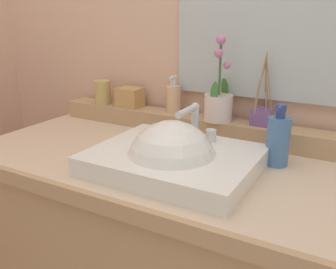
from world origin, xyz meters
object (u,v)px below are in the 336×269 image
at_px(reed_diffuser, 262,115).
at_px(tumbler_cup, 103,92).
at_px(sink_basin, 173,164).
at_px(soap_dispenser, 174,98).
at_px(trinket_box, 130,97).
at_px(lotion_bottle, 278,140).
at_px(potted_plant, 219,102).
at_px(soap_bar, 155,131).

bearing_deg(reed_diffuser, tumbler_cup, -178.22).
distance_m(sink_basin, reed_diffuser, 0.39).
xyz_separation_m(soap_dispenser, trinket_box, (-0.19, -0.01, -0.02)).
bearing_deg(tumbler_cup, lotion_bottle, -10.44).
xyz_separation_m(potted_plant, trinket_box, (-0.39, 0.02, -0.03)).
bearing_deg(soap_bar, soap_dispenser, 104.68).
xyz_separation_m(soap_bar, lotion_bottle, (0.37, 0.07, 0.01)).
height_order(soap_bar, trinket_box, trinket_box).
distance_m(potted_plant, soap_dispenser, 0.19).
distance_m(reed_diffuser, trinket_box, 0.53).
distance_m(reed_diffuser, lotion_bottle, 0.19).
xyz_separation_m(potted_plant, reed_diffuser, (0.15, 0.02, -0.03)).
relative_size(reed_diffuser, lotion_bottle, 1.34).
bearing_deg(sink_basin, tumbler_cup, 147.26).
bearing_deg(soap_dispenser, potted_plant, -7.57).
bearing_deg(tumbler_cup, soap_dispenser, 4.12).
xyz_separation_m(tumbler_cup, lotion_bottle, (0.75, -0.14, -0.04)).
xyz_separation_m(soap_dispenser, reed_diffuser, (0.34, -0.00, -0.02)).
relative_size(soap_bar, trinket_box, 0.72).
bearing_deg(potted_plant, soap_dispenser, 172.43).
xyz_separation_m(sink_basin, tumbler_cup, (-0.51, 0.33, 0.10)).
distance_m(potted_plant, tumbler_cup, 0.51).
xyz_separation_m(reed_diffuser, lotion_bottle, (0.09, -0.16, -0.03)).
bearing_deg(soap_bar, reed_diffuser, 40.24).
height_order(potted_plant, trinket_box, potted_plant).
bearing_deg(trinket_box, soap_dispenser, 2.61).
xyz_separation_m(trinket_box, lotion_bottle, (0.63, -0.15, -0.03)).
distance_m(tumbler_cup, trinket_box, 0.13).
bearing_deg(soap_dispenser, sink_basin, -61.83).
bearing_deg(tumbler_cup, soap_bar, -29.16).
bearing_deg(lotion_bottle, potted_plant, 150.52).
distance_m(soap_bar, reed_diffuser, 0.36).
distance_m(sink_basin, trinket_box, 0.52).
bearing_deg(lotion_bottle, trinket_box, 166.32).
bearing_deg(sink_basin, reed_diffuser, 66.47).
xyz_separation_m(soap_bar, trinket_box, (-0.26, 0.23, 0.04)).
relative_size(tumbler_cup, lotion_bottle, 0.53).
height_order(soap_dispenser, tumbler_cup, soap_dispenser).
bearing_deg(trinket_box, sink_basin, -41.82).
relative_size(sink_basin, lotion_bottle, 2.51).
height_order(soap_bar, lotion_bottle, lotion_bottle).
distance_m(sink_basin, soap_bar, 0.18).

